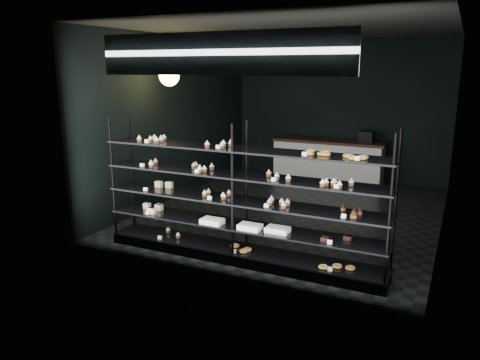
{
  "coord_description": "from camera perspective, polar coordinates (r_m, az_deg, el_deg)",
  "views": [
    {
      "loc": [
        2.68,
        -7.88,
        2.6
      ],
      "look_at": [
        -0.2,
        -1.9,
        0.99
      ],
      "focal_mm": 35.0,
      "sensor_mm": 36.0,
      "label": 1
    }
  ],
  "objects": [
    {
      "name": "room",
      "position": [
        8.38,
        6.92,
        6.69
      ],
      "size": [
        5.01,
        6.01,
        3.2
      ],
      "color": "black",
      "rests_on": "ground"
    },
    {
      "name": "display_shelf",
      "position": [
        6.35,
        -0.23,
        -4.43
      ],
      "size": [
        4.0,
        0.5,
        1.91
      ],
      "color": "black",
      "rests_on": "room"
    },
    {
      "name": "signage",
      "position": [
        5.63,
        -2.79,
        15.15
      ],
      "size": [
        3.3,
        0.05,
        0.5
      ],
      "color": "#0C123E",
      "rests_on": "room"
    },
    {
      "name": "pendant_lamp",
      "position": [
        8.25,
        -8.64,
        12.45
      ],
      "size": [
        0.34,
        0.34,
        0.9
      ],
      "color": "black",
      "rests_on": "room"
    },
    {
      "name": "service_counter",
      "position": [
        10.94,
        10.74,
        2.34
      ],
      "size": [
        2.55,
        0.65,
        1.23
      ],
      "color": "beige",
      "rests_on": "room"
    }
  ]
}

